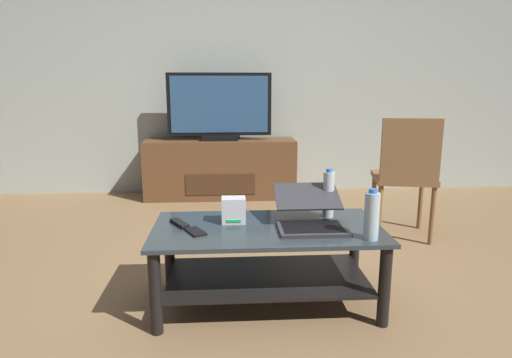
# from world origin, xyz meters

# --- Properties ---
(ground_plane) EXTENTS (7.68, 7.68, 0.00)m
(ground_plane) POSITION_xyz_m (0.00, 0.00, 0.00)
(ground_plane) COLOR olive
(back_wall) EXTENTS (6.40, 0.12, 2.80)m
(back_wall) POSITION_xyz_m (0.00, 2.57, 1.40)
(back_wall) COLOR #A8B2A8
(back_wall) RESTS_ON ground
(coffee_table) EXTENTS (1.21, 0.62, 0.44)m
(coffee_table) POSITION_xyz_m (0.05, -0.11, 0.30)
(coffee_table) COLOR #2D383D
(coffee_table) RESTS_ON ground
(media_cabinet) EXTENTS (1.56, 0.45, 0.61)m
(media_cabinet) POSITION_xyz_m (-0.24, 2.25, 0.30)
(media_cabinet) COLOR brown
(media_cabinet) RESTS_ON ground
(television) EXTENTS (1.06, 0.20, 0.68)m
(television) POSITION_xyz_m (-0.24, 2.23, 0.94)
(television) COLOR black
(television) RESTS_ON media_cabinet
(dining_chair) EXTENTS (0.52, 0.52, 0.94)m
(dining_chair) POSITION_xyz_m (1.18, 0.85, 0.53)
(dining_chair) COLOR brown
(dining_chair) RESTS_ON ground
(laptop) EXTENTS (0.35, 0.42, 0.19)m
(laptop) POSITION_xyz_m (0.27, -0.11, 0.50)
(laptop) COLOR #333338
(laptop) RESTS_ON coffee_table
(router_box) EXTENTS (0.13, 0.10, 0.14)m
(router_box) POSITION_xyz_m (-0.13, -0.03, 0.51)
(router_box) COLOR silver
(router_box) RESTS_ON coffee_table
(water_bottle_near) EXTENTS (0.07, 0.07, 0.25)m
(water_bottle_near) POSITION_xyz_m (0.53, -0.33, 0.56)
(water_bottle_near) COLOR silver
(water_bottle_near) RESTS_ON coffee_table
(water_bottle_far) EXTENTS (0.06, 0.06, 0.28)m
(water_bottle_far) POSITION_xyz_m (0.41, 0.04, 0.57)
(water_bottle_far) COLOR silver
(water_bottle_far) RESTS_ON coffee_table
(cell_phone) EXTENTS (0.13, 0.16, 0.01)m
(cell_phone) POSITION_xyz_m (-0.33, -0.18, 0.45)
(cell_phone) COLOR black
(cell_phone) RESTS_ON coffee_table
(tv_remote) EXTENTS (0.12, 0.16, 0.02)m
(tv_remote) POSITION_xyz_m (-0.42, -0.06, 0.45)
(tv_remote) COLOR black
(tv_remote) RESTS_ON coffee_table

